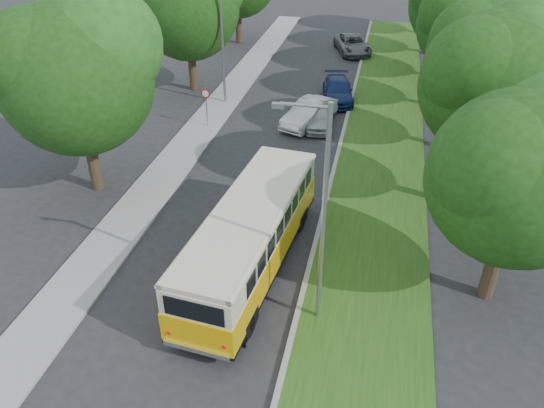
% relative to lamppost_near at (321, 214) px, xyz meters
% --- Properties ---
extents(ground, '(120.00, 120.00, 0.00)m').
position_rel_lamppost_near_xyz_m(ground, '(-4.21, 2.50, -4.37)').
color(ground, '#272729').
rests_on(ground, ground).
extents(curb, '(0.20, 70.00, 0.15)m').
position_rel_lamppost_near_xyz_m(curb, '(-0.61, 7.50, -4.29)').
color(curb, gray).
rests_on(curb, ground).
extents(grass_verge, '(4.50, 70.00, 0.13)m').
position_rel_lamppost_near_xyz_m(grass_verge, '(1.74, 7.50, -4.30)').
color(grass_verge, '#254D14').
rests_on(grass_verge, ground).
extents(sidewalk, '(2.20, 70.00, 0.12)m').
position_rel_lamppost_near_xyz_m(sidewalk, '(-9.01, 7.50, -4.31)').
color(sidewalk, gray).
rests_on(sidewalk, ground).
extents(treeline, '(24.27, 41.91, 9.46)m').
position_rel_lamppost_near_xyz_m(treeline, '(-1.06, 20.49, 1.56)').
color(treeline, '#332319').
rests_on(treeline, ground).
extents(lamppost_near, '(1.71, 0.16, 8.00)m').
position_rel_lamppost_near_xyz_m(lamppost_near, '(0.00, 0.00, 0.00)').
color(lamppost_near, gray).
rests_on(lamppost_near, ground).
extents(lamppost_far, '(1.71, 0.16, 7.50)m').
position_rel_lamppost_near_xyz_m(lamppost_far, '(-8.91, 18.50, -0.25)').
color(lamppost_far, gray).
rests_on(lamppost_far, ground).
extents(warning_sign, '(0.56, 0.10, 2.50)m').
position_rel_lamppost_near_xyz_m(warning_sign, '(-8.71, 14.48, -2.66)').
color(warning_sign, gray).
rests_on(warning_sign, ground).
extents(vintage_bus, '(3.54, 10.15, 2.95)m').
position_rel_lamppost_near_xyz_m(vintage_bus, '(-2.83, 2.11, -2.89)').
color(vintage_bus, '#FAB607').
rests_on(vintage_bus, ground).
extents(car_silver, '(2.25, 4.18, 1.35)m').
position_rel_lamppost_near_xyz_m(car_silver, '(-2.23, 16.09, -3.69)').
color(car_silver, '#B0B0B5').
rests_on(car_silver, ground).
extents(car_white, '(3.12, 4.78, 1.49)m').
position_rel_lamppost_near_xyz_m(car_white, '(-2.81, 16.24, -3.62)').
color(car_white, silver).
rests_on(car_white, ground).
extents(car_blue, '(2.70, 4.94, 1.36)m').
position_rel_lamppost_near_xyz_m(car_blue, '(-1.55, 20.61, -3.69)').
color(car_blue, navy).
rests_on(car_blue, ground).
extents(car_grey, '(3.86, 5.61, 1.43)m').
position_rel_lamppost_near_xyz_m(car_grey, '(-1.57, 31.64, -3.66)').
color(car_grey, '#595B61').
rests_on(car_grey, ground).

